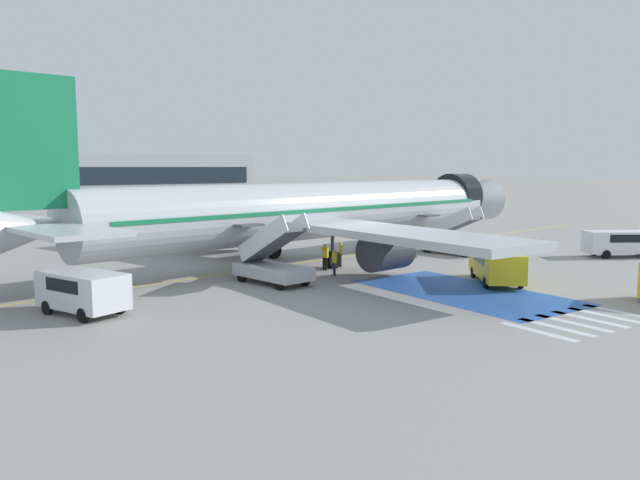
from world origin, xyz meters
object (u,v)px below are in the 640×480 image
at_px(service_van_3, 83,289).
at_px(ground_crew_1, 325,255).
at_px(boarding_stairs_aft, 272,266).
at_px(service_van_1, 623,241).
at_px(fuel_tanker, 93,215).
at_px(service_van_0, 496,263).
at_px(ground_crew_2, 341,252).
at_px(ground_crew_0, 334,260).
at_px(boarding_stairs_forward, 452,241).
at_px(airliner, 312,211).

height_order(service_van_3, ground_crew_1, service_van_3).
height_order(boarding_stairs_aft, service_van_1, boarding_stairs_aft).
distance_m(fuel_tanker, service_van_0, 42.12).
xyz_separation_m(service_van_1, ground_crew_1, (-21.41, 7.57, -0.18)).
relative_size(service_van_1, ground_crew_1, 3.29).
xyz_separation_m(service_van_1, service_van_3, (-37.20, 4.00, -0.00)).
relative_size(fuel_tanker, ground_crew_2, 6.38).
relative_size(service_van_1, ground_crew_0, 3.44).
xyz_separation_m(fuel_tanker, ground_crew_0, (5.54, -33.24, -0.88)).
distance_m(boarding_stairs_aft, service_van_3, 10.87).
xyz_separation_m(fuel_tanker, service_van_1, (27.56, -38.94, -0.66)).
bearing_deg(fuel_tanker, boarding_stairs_forward, 22.59).
xyz_separation_m(boarding_stairs_aft, service_van_1, (26.45, -5.60, 0.16)).
bearing_deg(boarding_stairs_forward, airliner, 156.63).
bearing_deg(service_van_1, airliner, 92.55).
bearing_deg(ground_crew_0, ground_crew_1, 6.79).
height_order(boarding_stairs_aft, service_van_0, boarding_stairs_aft).
distance_m(boarding_stairs_aft, ground_crew_2, 7.21).
bearing_deg(service_van_1, ground_crew_0, 107.25).
height_order(service_van_1, ground_crew_1, service_van_1).
height_order(boarding_stairs_aft, ground_crew_0, boarding_stairs_aft).
bearing_deg(fuel_tanker, service_van_1, 26.63).
relative_size(service_van_3, ground_crew_2, 2.80).
xyz_separation_m(boarding_stairs_aft, ground_crew_2, (6.73, 2.58, -0.04)).
relative_size(boarding_stairs_aft, service_van_1, 0.97).
height_order(service_van_1, service_van_3, service_van_3).
xyz_separation_m(boarding_stairs_forward, service_van_1, (9.02, -8.38, 0.21)).
distance_m(airliner, ground_crew_1, 4.63).
height_order(airliner, fuel_tanker, airliner).
bearing_deg(airliner, service_van_1, 51.73).
height_order(boarding_stairs_forward, service_van_3, boarding_stairs_forward).
height_order(fuel_tanker, service_van_0, fuel_tanker).
bearing_deg(ground_crew_2, boarding_stairs_forward, -55.08).
relative_size(boarding_stairs_forward, service_van_0, 0.99).
bearing_deg(fuel_tanker, boarding_stairs_aft, -6.74).
bearing_deg(fuel_tanker, service_van_0, 7.50).
height_order(airliner, service_van_0, airliner).
bearing_deg(fuel_tanker, airliner, 6.59).
xyz_separation_m(service_van_3, ground_crew_2, (17.48, 4.18, -0.20)).
bearing_deg(ground_crew_0, boarding_stairs_aft, 116.07).
relative_size(service_van_3, ground_crew_0, 2.87).
xyz_separation_m(airliner, ground_crew_0, (-2.03, -5.48, -2.57)).
height_order(ground_crew_0, ground_crew_2, ground_crew_2).
relative_size(airliner, fuel_tanker, 4.26).
distance_m(service_van_1, service_van_3, 37.41).
relative_size(fuel_tanker, ground_crew_1, 6.25).
bearing_deg(boarding_stairs_forward, service_van_1, -51.96).
bearing_deg(airliner, ground_crew_2, -3.82).
relative_size(airliner, boarding_stairs_aft, 8.31).
bearing_deg(airliner, service_van_0, 9.08).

